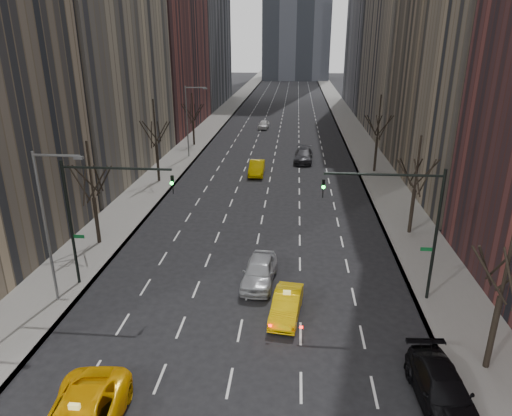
# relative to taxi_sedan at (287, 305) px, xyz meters

# --- Properties ---
(sidewalk_left) EXTENTS (4.50, 320.00, 0.15)m
(sidewalk_left) POSITION_rel_taxi_sedan_xyz_m (-14.70, 60.39, -0.62)
(sidewalk_left) COLOR slate
(sidewalk_left) RESTS_ON ground
(sidewalk_right) EXTENTS (4.50, 320.00, 0.15)m
(sidewalk_right) POSITION_rel_taxi_sedan_xyz_m (9.80, 60.39, -0.62)
(sidewalk_right) COLOR slate
(sidewalk_right) RESTS_ON ground
(tree_lw_b) EXTENTS (3.36, 3.50, 7.82)m
(tree_lw_b) POSITION_rel_taxi_sedan_xyz_m (-14.45, 8.39, 3.02)
(tree_lw_b) COLOR black
(tree_lw_b) RESTS_ON ground
(tree_lw_c) EXTENTS (3.36, 3.50, 8.74)m
(tree_lw_c) POSITION_rel_taxi_sedan_xyz_m (-14.45, 24.39, 3.34)
(tree_lw_c) COLOR black
(tree_lw_c) RESTS_ON ground
(tree_lw_d) EXTENTS (3.36, 3.50, 7.36)m
(tree_lw_d) POSITION_rel_taxi_sedan_xyz_m (-14.45, 42.39, 2.86)
(tree_lw_d) COLOR black
(tree_lw_d) RESTS_ON ground
(tree_rw_a) EXTENTS (3.36, 3.50, 8.28)m
(tree_rw_a) POSITION_rel_taxi_sedan_xyz_m (9.55, -3.61, 3.18)
(tree_rw_a) COLOR black
(tree_rw_a) RESTS_ON ground
(tree_rw_b) EXTENTS (3.36, 3.50, 7.82)m
(tree_rw_b) POSITION_rel_taxi_sedan_xyz_m (9.55, 12.39, 3.02)
(tree_rw_b) COLOR black
(tree_rw_b) RESTS_ON ground
(tree_rw_c) EXTENTS (3.36, 3.50, 8.74)m
(tree_rw_c) POSITION_rel_taxi_sedan_xyz_m (9.55, 30.39, 3.34)
(tree_rw_c) COLOR black
(tree_rw_c) RESTS_ON ground
(traffic_mast_left) EXTENTS (6.69, 0.39, 8.00)m
(traffic_mast_left) POSITION_rel_taxi_sedan_xyz_m (-11.56, 2.39, 4.79)
(traffic_mast_left) COLOR black
(traffic_mast_left) RESTS_ON ground
(traffic_mast_right) EXTENTS (6.69, 0.39, 8.00)m
(traffic_mast_right) POSITION_rel_taxi_sedan_xyz_m (6.66, 2.39, 4.79)
(traffic_mast_right) COLOR black
(traffic_mast_right) RESTS_ON ground
(streetlight_near) EXTENTS (2.83, 0.22, 9.00)m
(streetlight_near) POSITION_rel_taxi_sedan_xyz_m (-13.29, 0.39, 4.92)
(streetlight_near) COLOR slate
(streetlight_near) RESTS_ON ground
(streetlight_far) EXTENTS (2.83, 0.22, 9.00)m
(streetlight_far) POSITION_rel_taxi_sedan_xyz_m (-13.29, 35.39, 4.92)
(streetlight_far) COLOR slate
(streetlight_far) RESTS_ON ground
(taxi_sedan) EXTENTS (1.97, 4.38, 1.40)m
(taxi_sedan) POSITION_rel_taxi_sedan_xyz_m (0.00, 0.00, 0.00)
(taxi_sedan) COLOR #FFC805
(taxi_sedan) RESTS_ON ground
(silver_sedan_ahead) EXTENTS (2.30, 5.00, 1.66)m
(silver_sedan_ahead) POSITION_rel_taxi_sedan_xyz_m (-1.82, 3.58, 0.13)
(silver_sedan_ahead) COLOR #A5A7AD
(silver_sedan_ahead) RESTS_ON ground
(parked_suv_black) EXTENTS (2.45, 5.40, 1.53)m
(parked_suv_black) POSITION_rel_taxi_sedan_xyz_m (6.75, -6.12, 0.07)
(parked_suv_black) COLOR black
(parked_suv_black) RESTS_ON ground
(far_taxi) EXTENTS (1.71, 4.80, 1.58)m
(far_taxi) POSITION_rel_taxi_sedan_xyz_m (-4.06, 28.21, 0.09)
(far_taxi) COLOR #D7B204
(far_taxi) RESTS_ON ground
(far_suv_grey) EXTENTS (2.57, 5.68, 1.61)m
(far_suv_grey) POSITION_rel_taxi_sedan_xyz_m (1.32, 34.44, 0.11)
(far_suv_grey) COLOR #2B2B2F
(far_suv_grey) RESTS_ON ground
(far_car_white) EXTENTS (1.96, 4.24, 1.41)m
(far_car_white) POSITION_rel_taxi_sedan_xyz_m (-5.27, 56.47, 0.01)
(far_car_white) COLOR silver
(far_car_white) RESTS_ON ground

